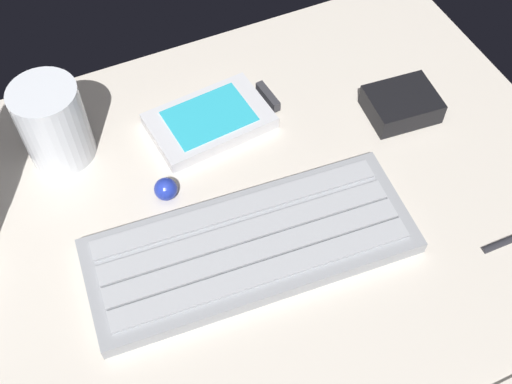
{
  "coord_description": "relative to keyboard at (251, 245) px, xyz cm",
  "views": [
    {
      "loc": [
        -13.43,
        -29.64,
        49.37
      ],
      "look_at": [
        0.0,
        0.0,
        3.0
      ],
      "focal_mm": 44.48,
      "sensor_mm": 36.0,
      "label": 1
    }
  ],
  "objects": [
    {
      "name": "handheld_device",
      "position": [
        2.82,
        15.19,
        -0.08
      ],
      "size": [
        13.29,
        8.73,
        1.5
      ],
      "color": "silver",
      "rests_on": "ground_plane"
    },
    {
      "name": "keyboard",
      "position": [
        0.0,
        0.0,
        0.0
      ],
      "size": [
        29.76,
        13.19,
        1.7
      ],
      "color": "#93969B",
      "rests_on": "ground_plane"
    },
    {
      "name": "ground_plane",
      "position": [
        2.16,
        3.44,
        -1.79
      ],
      "size": [
        64.0,
        48.0,
        2.8
      ],
      "color": "beige"
    },
    {
      "name": "charger_block",
      "position": [
        20.9,
        8.69,
        0.39
      ],
      "size": [
        7.48,
        6.21,
        2.4
      ],
      "primitive_type": "cube",
      "rotation": [
        0.0,
        0.0,
        -0.09
      ],
      "color": "black",
      "rests_on": "ground_plane"
    },
    {
      "name": "juice_cup",
      "position": [
        -12.36,
        17.97,
        3.1
      ],
      "size": [
        6.4,
        6.4,
        8.5
      ],
      "color": "silver",
      "rests_on": "ground_plane"
    },
    {
      "name": "trackball_mouse",
      "position": [
        -4.84,
        8.67,
        0.29
      ],
      "size": [
        2.2,
        2.2,
        2.2
      ],
      "primitive_type": "sphere",
      "color": "#2338B2",
      "rests_on": "ground_plane"
    }
  ]
}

